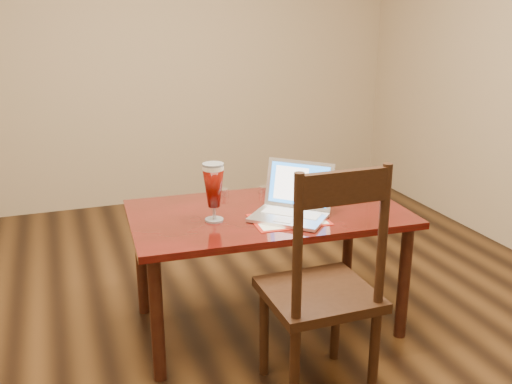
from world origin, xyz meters
name	(u,v)px	position (x,y,z in m)	size (l,w,h in m)	color
ground	(242,343)	(0.00, 0.00, 0.00)	(5.00, 5.00, 0.00)	black
dining_table	(267,223)	(0.19, 0.13, 0.60)	(1.47, 0.87, 0.97)	#510C0A
dining_chair	(323,290)	(0.21, -0.50, 0.52)	(0.47, 0.45, 1.10)	black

